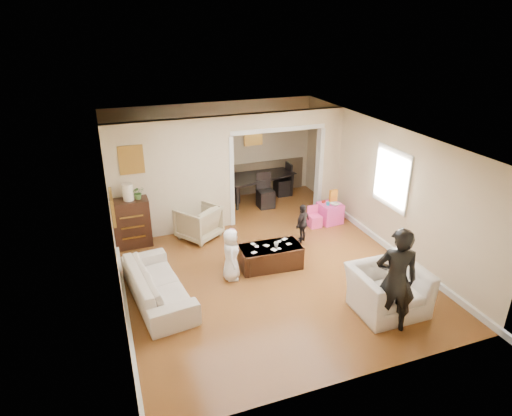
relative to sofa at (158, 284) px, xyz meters
name	(u,v)px	position (x,y,z in m)	size (l,w,h in m)	color
floor	(259,258)	(2.15, 0.71, -0.30)	(7.00, 7.00, 0.00)	#905A25
partition_left	(172,179)	(0.77, 2.51, 1.00)	(2.75, 0.18, 2.60)	beige
partition_right	(328,161)	(4.62, 2.51, 1.00)	(0.55, 0.18, 2.60)	beige
partition_header	(277,119)	(3.25, 2.51, 2.12)	(2.22, 0.18, 0.35)	beige
window_pane	(392,178)	(4.88, 0.31, 1.25)	(0.03, 0.95, 1.10)	white
framed_art_partition	(131,160)	(-0.05, 2.41, 1.55)	(0.45, 0.03, 0.55)	brown
framed_art_sofa_wall	(112,207)	(-0.56, 0.11, 1.50)	(0.03, 0.55, 0.40)	brown
framed_art_alcove	(253,134)	(3.25, 4.15, 1.40)	(0.45, 0.03, 0.55)	brown
sofa	(158,284)	(0.00, 0.00, 0.00)	(2.09, 0.82, 0.61)	beige
armchair_back	(199,222)	(1.20, 2.06, 0.07)	(0.80, 0.83, 0.75)	tan
armchair_front	(388,290)	(3.58, -1.60, 0.08)	(1.17, 1.02, 0.76)	beige
dresser	(132,223)	(-0.21, 2.19, 0.22)	(0.77, 0.43, 1.06)	black
table_lamp	(128,192)	(-0.21, 2.19, 0.93)	(0.22, 0.22, 0.36)	beige
potted_plant	(138,193)	(-0.01, 2.19, 0.89)	(0.25, 0.22, 0.28)	#426A2F
coffee_table	(270,256)	(2.24, 0.35, -0.08)	(1.19, 0.60, 0.45)	#3B1B12
coffee_cup	(276,245)	(2.34, 0.30, 0.19)	(0.10, 0.10, 0.09)	beige
play_table	(330,213)	(4.35, 1.77, -0.07)	(0.50, 0.50, 0.48)	#FF43AD
cereal_box	(333,196)	(4.47, 1.87, 0.32)	(0.20, 0.07, 0.30)	yellow
cyan_cup	(328,204)	(4.25, 1.72, 0.21)	(0.08, 0.08, 0.08)	#29B3CD
toy_block	(324,202)	(4.23, 1.89, 0.20)	(0.08, 0.06, 0.05)	red
play_bowl	(335,204)	(4.40, 1.65, 0.20)	(0.22, 0.22, 0.05)	beige
dining_table	(257,186)	(3.23, 3.81, 0.04)	(1.94, 1.08, 0.68)	black
adult_person	(396,280)	(3.34, -2.03, 0.58)	(0.64, 0.42, 1.77)	black
child_kneel_a	(231,255)	(1.39, 0.20, 0.21)	(0.50, 0.32, 1.02)	white
child_kneel_b	(232,247)	(1.54, 0.65, 0.11)	(0.40, 0.31, 0.82)	pink
child_toddler	(303,223)	(3.29, 1.10, 0.14)	(0.52, 0.22, 0.88)	black
craft_papers	(271,246)	(2.25, 0.37, 0.15)	(0.89, 0.48, 0.00)	white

